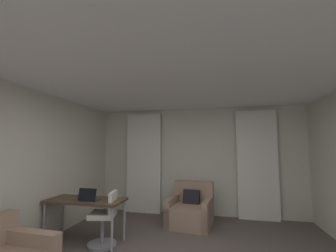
{
  "coord_description": "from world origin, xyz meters",
  "views": [
    {
      "loc": [
        0.49,
        -2.65,
        1.64
      ],
      "look_at": [
        -0.37,
        1.24,
        2.02
      ],
      "focal_mm": 23.99,
      "sensor_mm": 36.0,
      "label": 1
    }
  ],
  "objects_px": {
    "armchair": "(191,211)",
    "laptop": "(89,198)",
    "desk": "(86,203)",
    "desk_chair": "(105,221)"
  },
  "relations": [
    {
      "from": "laptop",
      "to": "armchair",
      "type": "bearing_deg",
      "value": 40.43
    },
    {
      "from": "armchair",
      "to": "desk_chair",
      "type": "xyz_separation_m",
      "value": [
        -1.3,
        -1.28,
        0.11
      ]
    },
    {
      "from": "desk",
      "to": "laptop",
      "type": "distance_m",
      "value": 0.19
    },
    {
      "from": "desk_chair",
      "to": "laptop",
      "type": "height_order",
      "value": "laptop"
    },
    {
      "from": "desk_chair",
      "to": "desk",
      "type": "bearing_deg",
      "value": 175.16
    },
    {
      "from": "desk",
      "to": "desk_chair",
      "type": "distance_m",
      "value": 0.48
    },
    {
      "from": "armchair",
      "to": "laptop",
      "type": "relative_size",
      "value": 3.04
    },
    {
      "from": "armchair",
      "to": "desk",
      "type": "bearing_deg",
      "value": -143.6
    },
    {
      "from": "desk_chair",
      "to": "laptop",
      "type": "bearing_deg",
      "value": -168.12
    },
    {
      "from": "desk_chair",
      "to": "laptop",
      "type": "relative_size",
      "value": 2.75
    }
  ]
}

